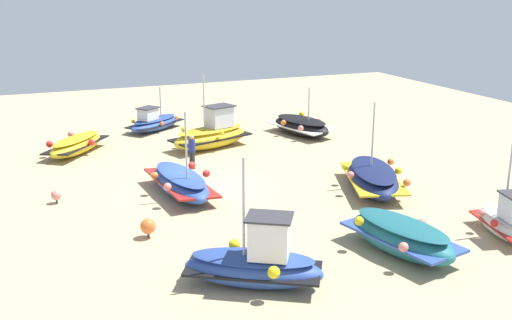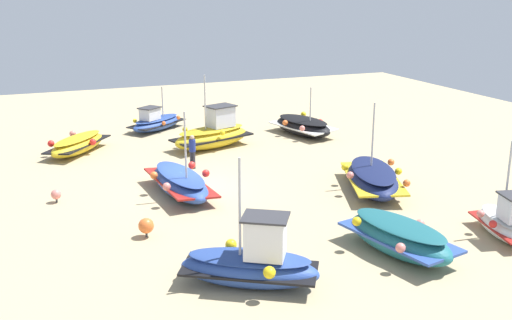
% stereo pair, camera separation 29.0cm
% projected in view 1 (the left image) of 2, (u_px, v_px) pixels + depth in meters
% --- Properties ---
extents(ground_plane, '(55.51, 55.51, 0.00)m').
position_uv_depth(ground_plane, '(190.00, 189.00, 26.19)').
color(ground_plane, tan).
extents(fishing_boat_0, '(4.94, 2.36, 3.73)m').
position_uv_depth(fishing_boat_0, '(181.00, 182.00, 25.39)').
color(fishing_boat_0, '#2D4C9E').
rests_on(fishing_boat_0, ground_plane).
extents(fishing_boat_1, '(3.49, 4.01, 2.56)m').
position_uv_depth(fishing_boat_1, '(154.00, 122.00, 36.57)').
color(fishing_boat_1, '#2D4C9E').
rests_on(fishing_boat_1, ground_plane).
extents(fishing_boat_2, '(5.30, 3.58, 3.74)m').
position_uv_depth(fishing_boat_2, '(373.00, 178.00, 25.98)').
color(fishing_boat_2, navy).
rests_on(fishing_boat_2, ground_plane).
extents(fishing_boat_3, '(3.37, 4.24, 3.90)m').
position_uv_depth(fishing_boat_3, '(256.00, 263.00, 17.64)').
color(fishing_boat_3, '#2D4C9E').
rests_on(fishing_boat_3, ground_plane).
extents(fishing_boat_4, '(3.05, 4.86, 3.98)m').
position_uv_depth(fishing_boat_4, '(212.00, 134.00, 32.61)').
color(fishing_boat_4, gold).
rests_on(fishing_boat_4, ground_plane).
extents(fishing_boat_5, '(3.29, 2.01, 3.45)m').
position_uv_depth(fishing_boat_5, '(508.00, 221.00, 21.10)').
color(fishing_boat_5, white).
rests_on(fishing_boat_5, ground_plane).
extents(fishing_boat_6, '(4.34, 3.86, 0.96)m').
position_uv_depth(fishing_boat_6, '(76.00, 145.00, 31.54)').
color(fishing_boat_6, gold).
rests_on(fishing_boat_6, ground_plane).
extents(fishing_boat_7, '(4.42, 2.59, 1.18)m').
position_uv_depth(fishing_boat_7, '(401.00, 236.00, 19.79)').
color(fishing_boat_7, '#1E6670').
rests_on(fishing_boat_7, ground_plane).
extents(fishing_boat_8, '(4.66, 2.86, 2.92)m').
position_uv_depth(fishing_boat_8, '(301.00, 126.00, 35.50)').
color(fishing_boat_8, black).
rests_on(fishing_boat_8, ground_plane).
extents(person_walking, '(0.32, 0.32, 1.64)m').
position_uv_depth(person_walking, '(192.00, 150.00, 28.82)').
color(person_walking, '#2D2D38').
rests_on(person_walking, ground_plane).
extents(mooring_buoy_0, '(0.54, 0.54, 0.70)m').
position_uv_depth(mooring_buoy_0, '(148.00, 226.00, 21.05)').
color(mooring_buoy_0, '#3F3F42').
rests_on(mooring_buoy_0, ground_plane).
extents(mooring_buoy_1, '(0.41, 0.41, 0.55)m').
position_uv_depth(mooring_buoy_1, '(56.00, 195.00, 24.39)').
color(mooring_buoy_1, '#3F3F42').
rests_on(mooring_buoy_1, ground_plane).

